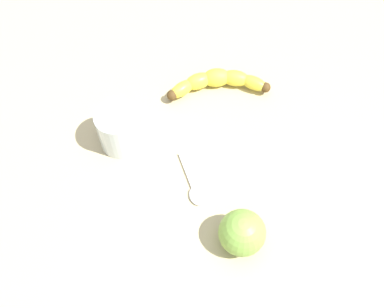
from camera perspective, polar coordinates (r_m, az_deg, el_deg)
The scene contains 5 objects.
wooden_tabletop at distance 86.21cm, azimuth 1.59°, elevation 1.19°, with size 120.00×120.00×3.00cm, color tan.
banana at distance 91.42cm, azimuth 3.31°, elevation 9.41°, with size 8.52×21.15×3.85cm.
smoothie_glass at distance 82.55cm, azimuth -9.48°, elevation 3.09°, with size 7.90×7.90×8.61cm.
green_apple_fruit at distance 72.71cm, azimuth 6.53°, elevation -10.13°, with size 7.81×7.81×7.81cm, color #84B747.
teaspoon at distance 78.97cm, azimuth 0.37°, elevation -5.10°, with size 10.97×5.39×0.80cm.
Camera 1 is at (45.89, -0.77, 74.48)cm, focal length 40.96 mm.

